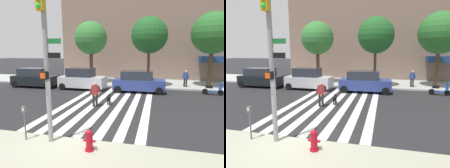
# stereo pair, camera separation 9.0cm
# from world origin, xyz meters

# --- Properties ---
(ground_plane) EXTENTS (160.00, 160.00, 0.00)m
(ground_plane) POSITION_xyz_m (0.00, 5.89, 0.00)
(ground_plane) COLOR #232326
(sidewalk_far) EXTENTS (80.00, 6.00, 0.15)m
(sidewalk_far) POSITION_xyz_m (0.00, 14.78, 0.07)
(sidewalk_far) COLOR #A4A8A5
(sidewalk_far) RESTS_ON ground_plane
(crosswalk_stripes) EXTENTS (5.85, 11.18, 0.01)m
(crosswalk_stripes) POSITION_xyz_m (0.01, 5.89, 0.00)
(crosswalk_stripes) COLOR silver
(crosswalk_stripes) RESTS_ON ground_plane
(traffic_light_pole) EXTENTS (0.74, 0.46, 5.80)m
(traffic_light_pole) POSITION_xyz_m (-0.66, -0.51, 3.52)
(traffic_light_pole) COLOR gray
(traffic_light_pole) RESTS_ON sidewalk_near
(fire_hydrant) EXTENTS (0.44, 0.32, 0.76)m
(fire_hydrant) POSITION_xyz_m (1.03, -0.78, 0.52)
(fire_hydrant) COLOR #A40E1E
(fire_hydrant) RESTS_ON sidewalk_near
(parking_meter_curbside) EXTENTS (0.14, 0.11, 1.36)m
(parking_meter_curbside) POSITION_xyz_m (-1.70, -0.57, 1.03)
(parking_meter_curbside) COLOR #515456
(parking_meter_curbside) RESTS_ON sidewalk_near
(parked_car_near_curb) EXTENTS (4.52, 1.97, 1.94)m
(parked_car_near_curb) POSITION_xyz_m (-8.88, 10.20, 0.95)
(parked_car_near_curb) COLOR black
(parked_car_near_curb) RESTS_ON ground_plane
(parked_car_behind_first) EXTENTS (4.43, 1.97, 2.05)m
(parked_car_behind_first) POSITION_xyz_m (-3.71, 10.20, 0.98)
(parked_car_behind_first) COLOR silver
(parked_car_behind_first) RESTS_ON ground_plane
(parked_car_third_in_line) EXTENTS (4.55, 2.08, 1.89)m
(parked_car_third_in_line) POSITION_xyz_m (1.66, 10.19, 0.93)
(parked_car_third_in_line) COLOR navy
(parked_car_third_in_line) RESTS_ON ground_plane
(parked_scooter) EXTENTS (1.63, 0.59, 1.11)m
(parked_scooter) POSITION_xyz_m (7.86, 10.40, 0.48)
(parked_scooter) COLOR black
(parked_scooter) RESTS_ON ground_plane
(street_tree_nearest) EXTENTS (3.58, 3.58, 6.71)m
(street_tree_nearest) POSITION_xyz_m (-3.97, 13.57, 5.03)
(street_tree_nearest) COLOR #4C3823
(street_tree_nearest) RESTS_ON sidewalk_far
(street_tree_middle) EXTENTS (3.56, 3.56, 6.81)m
(street_tree_middle) POSITION_xyz_m (2.38, 12.72, 5.16)
(street_tree_middle) COLOR #4C3823
(street_tree_middle) RESTS_ON sidewalk_far
(street_tree_further) EXTENTS (3.96, 3.96, 7.17)m
(street_tree_further) POSITION_xyz_m (8.29, 13.65, 5.31)
(street_tree_further) COLOR #4C3823
(street_tree_further) RESTS_ON sidewalk_far
(pedestrian_dog_walker) EXTENTS (0.71, 0.30, 1.64)m
(pedestrian_dog_walker) POSITION_xyz_m (-0.64, 4.86, 0.93)
(pedestrian_dog_walker) COLOR black
(pedestrian_dog_walker) RESTS_ON ground_plane
(dog_on_leash) EXTENTS (0.37, 1.10, 0.65)m
(dog_on_leash) POSITION_xyz_m (0.09, 5.68, 0.44)
(dog_on_leash) COLOR black
(dog_on_leash) RESTS_ON ground_plane
(pedestrian_bystander) EXTENTS (0.67, 0.40, 1.64)m
(pedestrian_bystander) POSITION_xyz_m (6.02, 12.97, 1.08)
(pedestrian_bystander) COLOR black
(pedestrian_bystander) RESTS_ON sidewalk_far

